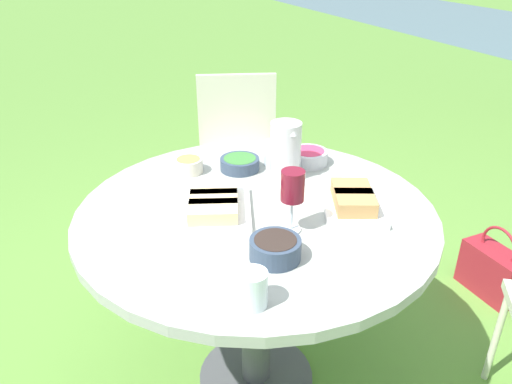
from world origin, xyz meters
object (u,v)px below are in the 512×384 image
object	(u,v)px
chair_near_right	(238,144)
wine_glass	(293,188)
dining_table	(256,238)
handbag	(492,271)
water_pitcher	(286,150)

from	to	relation	value
chair_near_right	wine_glass	distance (m)	1.38
dining_table	handbag	bearing A→B (deg)	90.50
water_pitcher	wine_glass	xyz separation A→B (m)	(0.34, -0.15, 0.04)
dining_table	water_pitcher	world-z (taller)	water_pitcher
water_pitcher	handbag	xyz separation A→B (m)	(0.16, 1.06, -0.75)
dining_table	chair_near_right	world-z (taller)	chair_near_right
chair_near_right	handbag	size ratio (longest dim) A/B	2.42
water_pitcher	handbag	distance (m)	1.31
dining_table	chair_near_right	xyz separation A→B (m)	(-1.11, 0.40, -0.14)
dining_table	handbag	world-z (taller)	dining_table
handbag	dining_table	bearing A→B (deg)	-89.50
chair_near_right	handbag	xyz separation A→B (m)	(1.10, 0.86, -0.40)
chair_near_right	water_pitcher	distance (m)	1.02
wine_glass	handbag	distance (m)	1.46
dining_table	wine_glass	distance (m)	0.31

